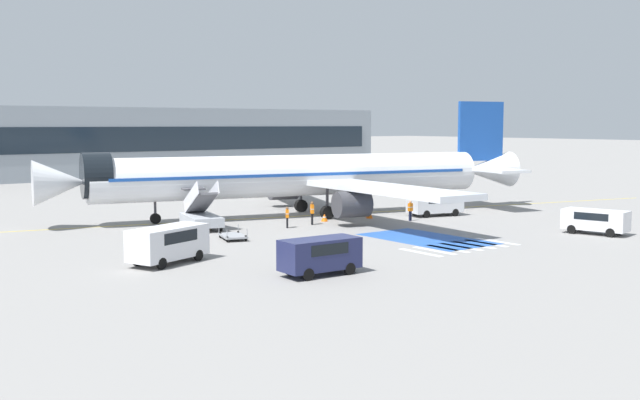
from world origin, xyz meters
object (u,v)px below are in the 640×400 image
at_px(service_van_0, 595,219).
at_px(baggage_cart, 233,236).
at_px(fuel_tanker, 214,175).
at_px(service_van_2, 320,253).
at_px(service_van_3, 435,202).
at_px(ground_crew_0, 287,216).
at_px(traffic_cone_0, 369,214).
at_px(traffic_cone_2, 366,214).
at_px(traffic_cone_1, 324,217).
at_px(terminal_building, 52,143).
at_px(ground_crew_2, 410,209).
at_px(airliner, 303,176).
at_px(service_van_1, 168,241).
at_px(ground_crew_1, 312,211).
at_px(boarding_stairs_forward, 201,216).

bearing_deg(service_van_0, baggage_cart, 135.26).
xyz_separation_m(fuel_tanker, service_van_2, (-19.35, -46.72, -0.67)).
relative_size(service_van_3, ground_crew_0, 3.05).
xyz_separation_m(ground_crew_0, traffic_cone_0, (8.79, 0.71, -0.60)).
height_order(ground_crew_0, traffic_cone_2, ground_crew_0).
distance_m(fuel_tanker, traffic_cone_1, 30.36).
distance_m(traffic_cone_1, terminal_building, 60.97).
distance_m(service_van_0, ground_crew_2, 14.37).
relative_size(airliner, service_van_1, 8.19).
distance_m(baggage_cart, traffic_cone_0, 15.28).
distance_m(service_van_2, ground_crew_0, 17.84).
relative_size(baggage_cart, ground_crew_1, 1.59).
bearing_deg(traffic_cone_0, ground_crew_2, -64.18).
bearing_deg(service_van_1, traffic_cone_2, 91.36).
bearing_deg(airliner, service_van_2, 159.35).
bearing_deg(boarding_stairs_forward, traffic_cone_2, 6.57).
relative_size(fuel_tanker, service_van_3, 2.22).
height_order(boarding_stairs_forward, traffic_cone_0, boarding_stairs_forward).
distance_m(service_van_2, traffic_cone_2, 25.00).
xyz_separation_m(service_van_3, ground_crew_2, (-4.01, -1.16, -0.21)).
relative_size(ground_crew_1, ground_crew_2, 1.10).
distance_m(traffic_cone_2, terminal_building, 61.02).
xyz_separation_m(ground_crew_2, terminal_building, (-8.60, 64.66, 4.15)).
distance_m(airliner, service_van_2, 25.28).
height_order(traffic_cone_1, terminal_building, terminal_building).
bearing_deg(ground_crew_0, service_van_3, -66.22).
bearing_deg(service_van_1, service_van_2, 10.81).
xyz_separation_m(boarding_stairs_forward, ground_crew_1, (8.07, -3.06, 0.11)).
bearing_deg(ground_crew_1, boarding_stairs_forward, 92.61).
bearing_deg(traffic_cone_2, service_van_3, -31.86).
relative_size(ground_crew_1, traffic_cone_2, 3.73).
bearing_deg(traffic_cone_0, service_van_2, -136.78).
height_order(ground_crew_2, traffic_cone_1, ground_crew_2).
xyz_separation_m(service_van_1, traffic_cone_0, (22.30, 8.58, -0.93)).
bearing_deg(baggage_cart, ground_crew_0, -142.09).
relative_size(service_van_0, service_van_2, 1.10).
bearing_deg(service_van_2, airliner, 148.27).
height_order(service_van_1, ground_crew_0, service_van_1).
relative_size(traffic_cone_1, traffic_cone_2, 1.28).
height_order(ground_crew_1, traffic_cone_0, ground_crew_1).
xyz_separation_m(ground_crew_2, traffic_cone_2, (-1.03, 4.30, -0.71)).
distance_m(boarding_stairs_forward, service_van_1, 13.85).
xyz_separation_m(airliner, traffic_cone_2, (4.01, -3.58, -3.21)).
relative_size(ground_crew_2, traffic_cone_2, 3.39).
bearing_deg(service_van_0, ground_crew_1, 115.89).
relative_size(airliner, baggage_cart, 14.71).
bearing_deg(boarding_stairs_forward, fuel_tanker, 72.54).
height_order(ground_crew_0, ground_crew_2, ground_crew_2).
bearing_deg(traffic_cone_0, fuel_tanker, 86.31).
height_order(airliner, traffic_cone_2, airliner).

